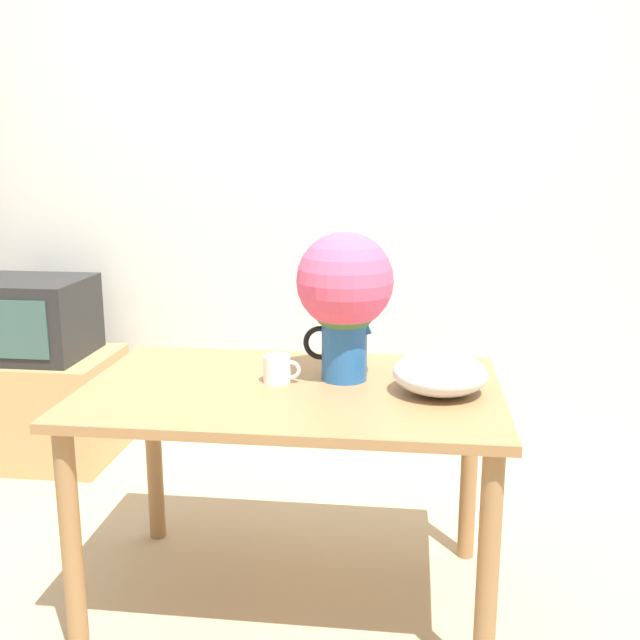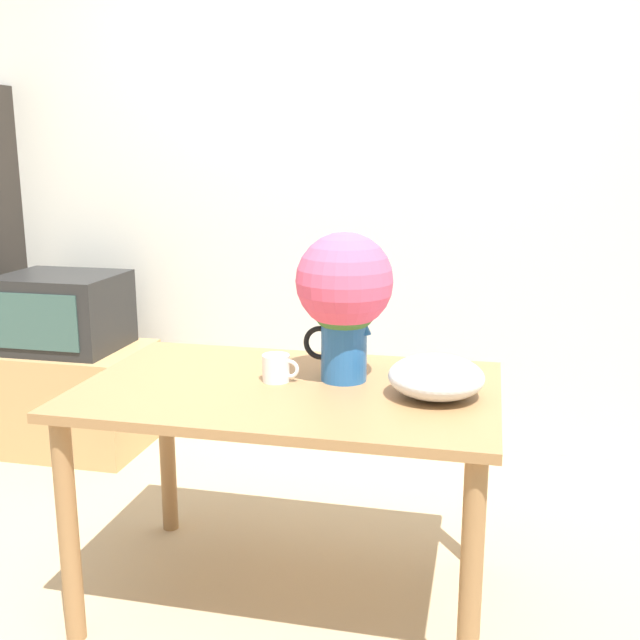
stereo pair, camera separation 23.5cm
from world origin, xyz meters
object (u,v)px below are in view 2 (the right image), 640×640
Objects in this scene: coffee_mug at (277,368)px; white_bowl at (436,377)px; flower_vase at (344,293)px; tv_set at (63,312)px.

coffee_mug is 0.42× the size of white_bowl.
coffee_mug is (-0.20, -0.06, -0.24)m from flower_vase.
coffee_mug is at bearing 175.22° from white_bowl.
flower_vase is 1.66× the size of white_bowl.
flower_vase is at bearing 160.78° from white_bowl.
flower_vase reaches higher than tv_set.
tv_set is (-1.86, 1.03, -0.11)m from white_bowl.
white_bowl is at bearing -19.22° from flower_vase.
white_bowl is at bearing -4.78° from coffee_mug.
coffee_mug is 1.69m from tv_set.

